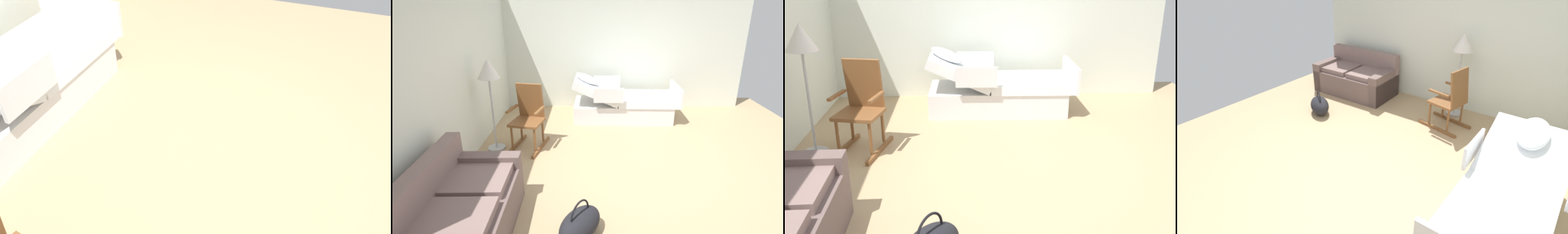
# 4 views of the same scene
# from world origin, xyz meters

# --- Properties ---
(ground_plane) EXTENTS (6.55, 6.55, 0.00)m
(ground_plane) POSITION_xyz_m (0.00, 0.00, 0.00)
(ground_plane) COLOR tan
(back_wall) EXTENTS (5.44, 0.10, 2.70)m
(back_wall) POSITION_xyz_m (0.00, 2.60, 1.35)
(back_wall) COLOR silver
(back_wall) RESTS_ON ground
(side_wall) EXTENTS (0.10, 5.30, 2.70)m
(side_wall) POSITION_xyz_m (2.67, 0.00, 1.35)
(side_wall) COLOR silver
(side_wall) RESTS_ON ground
(hospital_bed) EXTENTS (1.06, 2.12, 0.98)m
(hospital_bed) POSITION_xyz_m (1.85, 0.05, 0.30)
(hospital_bed) COLOR silver
(hospital_bed) RESTS_ON ground
(couch) EXTENTS (1.61, 0.88, 0.85)m
(couch) POSITION_xyz_m (-1.66, 2.00, 0.31)
(couch) COLOR #68534F
(couch) RESTS_ON ground
(rocking_chair) EXTENTS (0.84, 0.62, 1.05)m
(rocking_chair) POSITION_xyz_m (0.53, 1.73, 0.50)
(rocking_chair) COLOR brown
(rocking_chair) RESTS_ON ground
(floor_lamp) EXTENTS (0.34, 0.34, 1.48)m
(floor_lamp) POSITION_xyz_m (0.42, 2.26, 1.23)
(floor_lamp) COLOR #B2B5BA
(floor_lamp) RESTS_ON ground
(duffel_bag) EXTENTS (0.64, 0.58, 0.43)m
(duffel_bag) POSITION_xyz_m (-1.61, 0.84, 0.15)
(duffel_bag) COLOR black
(duffel_bag) RESTS_ON ground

